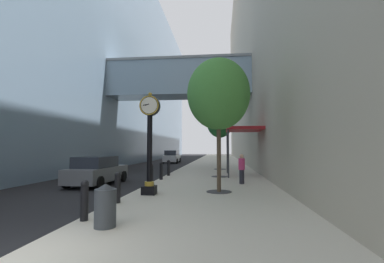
{
  "coord_description": "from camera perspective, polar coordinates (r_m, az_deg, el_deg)",
  "views": [
    {
      "loc": [
        3.87,
        -4.31,
        2.07
      ],
      "look_at": [
        1.0,
        22.35,
        3.66
      ],
      "focal_mm": 25.34,
      "sensor_mm": 36.0,
      "label": 1
    }
  ],
  "objects": [
    {
      "name": "ground_plane",
      "position": [
        31.62,
        -0.9,
        -7.15
      ],
      "size": [
        110.0,
        110.0,
        0.0
      ],
      "primitive_type": "plane",
      "color": "black",
      "rests_on": "ground"
    },
    {
      "name": "sidewalk_right",
      "position": [
        34.38,
        5.26,
        -6.72
      ],
      "size": [
        6.64,
        80.0,
        0.14
      ],
      "primitive_type": "cube",
      "color": "beige",
      "rests_on": "ground"
    },
    {
      "name": "building_block_left",
      "position": [
        39.33,
        -17.53,
        14.4
      ],
      "size": [
        22.89,
        80.0,
        28.06
      ],
      "color": "#758EA8",
      "rests_on": "ground"
    },
    {
      "name": "building_block_right",
      "position": [
        38.0,
        17.71,
        19.38
      ],
      "size": [
        9.0,
        80.0,
        33.36
      ],
      "color": "#A89E89",
      "rests_on": "ground"
    },
    {
      "name": "street_clock",
      "position": [
        11.44,
        -8.91,
        -1.34
      ],
      "size": [
        0.84,
        0.55,
        4.26
      ],
      "color": "black",
      "rests_on": "sidewalk_right"
    },
    {
      "name": "bollard_nearest",
      "position": [
        7.94,
        -21.69,
        -13.1
      ],
      "size": [
        0.22,
        0.22,
        1.07
      ],
      "color": "black",
      "rests_on": "sidewalk_right"
    },
    {
      "name": "bollard_second",
      "position": [
        10.02,
        -15.4,
        -11.14
      ],
      "size": [
        0.22,
        0.22,
        1.07
      ],
      "color": "black",
      "rests_on": "sidewalk_right"
    },
    {
      "name": "bollard_fourth",
      "position": [
        14.39,
        -8.56,
        -8.83
      ],
      "size": [
        0.22,
        0.22,
        1.07
      ],
      "color": "black",
      "rests_on": "sidewalk_right"
    },
    {
      "name": "bollard_fifth",
      "position": [
        16.63,
        -6.52,
        -8.11
      ],
      "size": [
        0.22,
        0.22,
        1.07
      ],
      "color": "black",
      "rests_on": "sidewalk_right"
    },
    {
      "name": "bollard_sixth",
      "position": [
        18.88,
        -4.97,
        -7.55
      ],
      "size": [
        0.22,
        0.22,
        1.07
      ],
      "color": "black",
      "rests_on": "sidewalk_right"
    },
    {
      "name": "street_tree_near",
      "position": [
        12.21,
        5.58,
        7.81
      ],
      "size": [
        2.78,
        2.78,
        5.91
      ],
      "color": "#333335",
      "rests_on": "sidewalk_right"
    },
    {
      "name": "street_tree_mid_near",
      "position": [
        18.48,
        5.76,
        7.19
      ],
      "size": [
        2.34,
        2.34,
        6.71
      ],
      "color": "#333335",
      "rests_on": "sidewalk_right"
    },
    {
      "name": "street_tree_mid_far",
      "position": [
        24.46,
        5.88,
        1.76
      ],
      "size": [
        2.32,
        2.32,
        5.48
      ],
      "color": "#333335",
      "rests_on": "sidewalk_right"
    },
    {
      "name": "trash_bin",
      "position": [
        7.15,
        -17.78,
        -14.48
      ],
      "size": [
        0.53,
        0.53,
        1.05
      ],
      "color": "#383D42",
      "rests_on": "sidewalk_right"
    },
    {
      "name": "pedestrian_walking",
      "position": [
        14.81,
        10.42,
        -7.6
      ],
      "size": [
        0.41,
        0.41,
        1.58
      ],
      "color": "#23232D",
      "rests_on": "sidewalk_right"
    },
    {
      "name": "storefront_awning",
      "position": [
        19.23,
        10.71,
        0.27
      ],
      "size": [
        2.4,
        3.6,
        3.3
      ],
      "color": "maroon",
      "rests_on": "sidewalk_right"
    },
    {
      "name": "car_grey_near",
      "position": [
        16.17,
        -19.35,
        -7.82
      ],
      "size": [
        2.13,
        4.48,
        1.58
      ],
      "color": "slate",
      "rests_on": "ground"
    },
    {
      "name": "car_white_mid",
      "position": [
        36.87,
        -4.25,
        -5.33
      ],
      "size": [
        2.09,
        4.72,
        1.7
      ],
      "color": "silver",
      "rests_on": "ground"
    }
  ]
}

